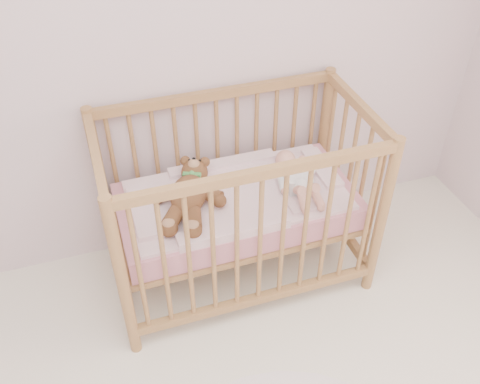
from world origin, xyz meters
name	(u,v)px	position (x,y,z in m)	size (l,w,h in m)	color
wall_back	(128,27)	(0.00, 2.00, 1.35)	(4.00, 0.02, 2.70)	beige
crib	(237,204)	(0.39, 1.60, 0.50)	(1.36, 0.76, 1.00)	#AB7D48
mattress	(237,206)	(0.39, 1.60, 0.49)	(1.22, 0.62, 0.13)	#D0818C
blanket	(237,195)	(0.39, 1.60, 0.56)	(1.10, 0.58, 0.06)	#FBADB7
baby	(296,174)	(0.71, 1.58, 0.64)	(0.24, 0.49, 0.12)	white
teddy_bear	(188,195)	(0.13, 1.58, 0.65)	(0.39, 0.55, 0.15)	brown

